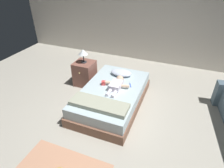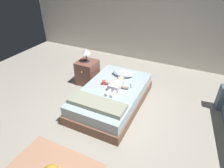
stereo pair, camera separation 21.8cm
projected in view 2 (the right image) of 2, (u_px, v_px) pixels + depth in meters
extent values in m
plane|color=#A9A496|center=(107.00, 126.00, 3.40)|extent=(8.00, 8.00, 0.00)
cube|color=silver|center=(158.00, 16.00, 5.01)|extent=(8.00, 0.12, 2.57)
cube|color=brown|center=(112.00, 100.00, 3.89)|extent=(1.12, 1.88, 0.18)
cube|color=#AEC3CB|center=(112.00, 93.00, 3.79)|extent=(1.08, 1.81, 0.20)
ellipsoid|color=silver|center=(123.00, 73.00, 4.14)|extent=(0.46, 0.28, 0.11)
cube|color=white|center=(116.00, 86.00, 3.71)|extent=(0.21, 0.31, 0.12)
sphere|color=beige|center=(121.00, 80.00, 3.87)|extent=(0.16, 0.16, 0.16)
cylinder|color=beige|center=(109.00, 82.00, 3.81)|extent=(0.16, 0.08, 0.06)
cylinder|color=beige|center=(125.00, 87.00, 3.68)|extent=(0.16, 0.08, 0.06)
cylinder|color=white|center=(108.00, 93.00, 3.56)|extent=(0.06, 0.19, 0.06)
cylinder|color=white|center=(113.00, 94.00, 3.52)|extent=(0.06, 0.19, 0.06)
cube|color=blue|center=(131.00, 86.00, 3.80)|extent=(0.07, 0.14, 0.01)
cube|color=white|center=(131.00, 83.00, 3.86)|extent=(0.02, 0.03, 0.01)
cube|color=brown|center=(87.00, 72.00, 4.50)|extent=(0.43, 0.43, 0.56)
sphere|color=tan|center=(82.00, 72.00, 4.26)|extent=(0.03, 0.03, 0.03)
cylinder|color=#333338|center=(87.00, 61.00, 4.34)|extent=(0.13, 0.13, 0.02)
cylinder|color=#333338|center=(86.00, 57.00, 4.29)|extent=(0.02, 0.02, 0.17)
cone|color=silver|center=(86.00, 51.00, 4.22)|extent=(0.21, 0.21, 0.12)
cube|color=#9FA28B|center=(97.00, 104.00, 3.26)|extent=(1.01, 0.35, 0.08)
cube|color=#DE4141|center=(104.00, 83.00, 3.84)|extent=(0.10, 0.10, 0.08)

